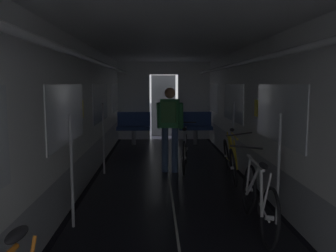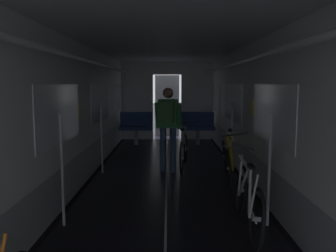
{
  "view_description": "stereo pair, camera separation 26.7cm",
  "coord_description": "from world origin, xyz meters",
  "px_view_note": "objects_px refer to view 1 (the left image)",
  "views": [
    {
      "loc": [
        -0.24,
        -2.11,
        1.76
      ],
      "look_at": [
        0.0,
        5.08,
        0.9
      ],
      "focal_mm": 37.6,
      "sensor_mm": 36.0,
      "label": 1
    },
    {
      "loc": [
        0.03,
        -2.11,
        1.76
      ],
      "look_at": [
        0.0,
        5.08,
        0.9
      ],
      "focal_mm": 37.6,
      "sensor_mm": 36.0,
      "label": 2
    }
  ],
  "objects_px": {
    "bicycle_yellow": "(230,159)",
    "person_cyclist_aisle": "(170,122)",
    "bicycle_white": "(258,198)",
    "bench_seat_far_right": "(195,125)",
    "bicycle_silver_in_aisle": "(185,151)",
    "bench_seat_far_left": "(134,125)"
  },
  "relations": [
    {
      "from": "bicycle_yellow",
      "to": "person_cyclist_aisle",
      "type": "bearing_deg",
      "value": 154.59
    },
    {
      "from": "bicycle_white",
      "to": "bench_seat_far_right",
      "type": "bearing_deg",
      "value": 90.84
    },
    {
      "from": "bicycle_yellow",
      "to": "person_cyclist_aisle",
      "type": "distance_m",
      "value": 1.38
    },
    {
      "from": "person_cyclist_aisle",
      "to": "bicycle_silver_in_aisle",
      "type": "height_order",
      "value": "person_cyclist_aisle"
    },
    {
      "from": "bicycle_yellow",
      "to": "bicycle_silver_in_aisle",
      "type": "height_order",
      "value": "bicycle_yellow"
    },
    {
      "from": "bench_seat_far_left",
      "to": "bench_seat_far_right",
      "type": "xyz_separation_m",
      "value": [
        1.8,
        0.0,
        0.0
      ]
    },
    {
      "from": "bicycle_silver_in_aisle",
      "to": "bench_seat_far_right",
      "type": "bearing_deg",
      "value": 79.76
    },
    {
      "from": "bicycle_yellow",
      "to": "bicycle_white",
      "type": "xyz_separation_m",
      "value": [
        -0.14,
        -2.28,
        0.0
      ]
    },
    {
      "from": "bicycle_yellow",
      "to": "person_cyclist_aisle",
      "type": "relative_size",
      "value": 1.01
    },
    {
      "from": "bicycle_white",
      "to": "person_cyclist_aisle",
      "type": "distance_m",
      "value": 3.04
    },
    {
      "from": "bench_seat_far_right",
      "to": "bicycle_yellow",
      "type": "xyz_separation_m",
      "value": [
        0.23,
        -3.82,
        -0.19
      ]
    },
    {
      "from": "bench_seat_far_right",
      "to": "bicycle_silver_in_aisle",
      "type": "height_order",
      "value": "bench_seat_far_right"
    },
    {
      "from": "bicycle_white",
      "to": "person_cyclist_aisle",
      "type": "xyz_separation_m",
      "value": [
        -0.96,
        2.81,
        0.63
      ]
    },
    {
      "from": "person_cyclist_aisle",
      "to": "bench_seat_far_left",
      "type": "bearing_deg",
      "value": 105.69
    },
    {
      "from": "bench_seat_far_left",
      "to": "bench_seat_far_right",
      "type": "bearing_deg",
      "value": 0.0
    },
    {
      "from": "bench_seat_far_right",
      "to": "bicycle_yellow",
      "type": "height_order",
      "value": "bicycle_yellow"
    },
    {
      "from": "bench_seat_far_right",
      "to": "bicycle_white",
      "type": "relative_size",
      "value": 0.58
    },
    {
      "from": "bicycle_yellow",
      "to": "bicycle_silver_in_aisle",
      "type": "distance_m",
      "value": 1.11
    },
    {
      "from": "bench_seat_far_left",
      "to": "bicycle_yellow",
      "type": "distance_m",
      "value": 4.33
    },
    {
      "from": "bench_seat_far_left",
      "to": "bicycle_silver_in_aisle",
      "type": "bearing_deg",
      "value": -67.54
    },
    {
      "from": "bench_seat_far_left",
      "to": "person_cyclist_aisle",
      "type": "xyz_separation_m",
      "value": [
        0.93,
        -3.3,
        0.45
      ]
    },
    {
      "from": "bench_seat_far_right",
      "to": "bicycle_yellow",
      "type": "relative_size",
      "value": 0.58
    }
  ]
}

